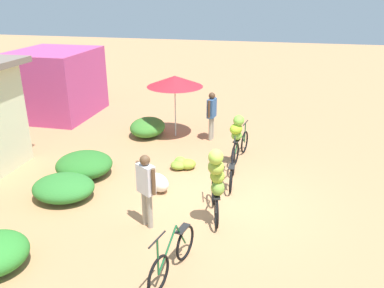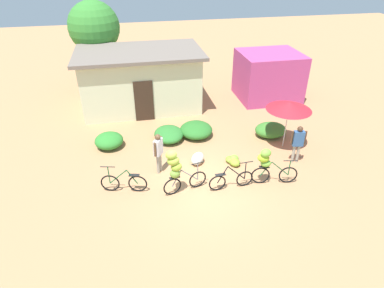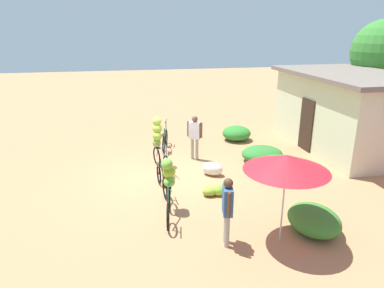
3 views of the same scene
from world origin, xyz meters
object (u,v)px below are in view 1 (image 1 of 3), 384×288
(shop_pink, at_px, (56,83))
(market_umbrella, at_px, (175,81))
(bicycle_center_loaded, at_px, (232,170))
(banana_pile_on_ground, at_px, (182,164))
(person_bystander, at_px, (146,184))
(bicycle_by_shop, at_px, (238,134))
(produce_sack, at_px, (158,182))
(person_vendor, at_px, (212,111))
(bicycle_leftmost, at_px, (172,256))
(bicycle_near_pile, at_px, (216,179))

(shop_pink, bearing_deg, market_umbrella, -104.42)
(shop_pink, height_order, bicycle_center_loaded, shop_pink)
(banana_pile_on_ground, height_order, person_bystander, person_bystander)
(bicycle_by_shop, relative_size, produce_sack, 2.37)
(banana_pile_on_ground, bearing_deg, produce_sack, 168.12)
(person_bystander, bearing_deg, person_vendor, -4.31)
(bicycle_leftmost, bearing_deg, bicycle_center_loaded, -8.73)
(bicycle_near_pile, relative_size, person_bystander, 1.07)
(bicycle_near_pile, bearing_deg, shop_pink, 49.59)
(market_umbrella, distance_m, person_bystander, 5.53)
(banana_pile_on_ground, bearing_deg, shop_pink, 57.60)
(market_umbrella, distance_m, bicycle_by_shop, 3.04)
(produce_sack, xyz_separation_m, person_bystander, (-1.53, -0.26, 0.77))
(market_umbrella, xyz_separation_m, bicycle_center_loaded, (-3.04, -2.32, -1.53))
(market_umbrella, height_order, bicycle_center_loaded, market_umbrella)
(shop_pink, relative_size, produce_sack, 4.57)
(produce_sack, bearing_deg, bicycle_by_shop, -38.68)
(bicycle_leftmost, bearing_deg, shop_pink, 40.57)
(banana_pile_on_ground, relative_size, person_vendor, 0.51)
(market_umbrella, bearing_deg, bicycle_leftmost, -165.40)
(bicycle_by_shop, bearing_deg, bicycle_center_loaded, -178.81)
(bicycle_near_pile, bearing_deg, market_umbrella, 24.07)
(market_umbrella, height_order, banana_pile_on_ground, market_umbrella)
(bicycle_leftmost, relative_size, banana_pile_on_ground, 1.94)
(bicycle_near_pile, height_order, person_bystander, bicycle_near_pile)
(bicycle_by_shop, bearing_deg, bicycle_near_pile, 178.38)
(shop_pink, bearing_deg, bicycle_by_shop, -112.25)
(shop_pink, relative_size, banana_pile_on_ground, 3.91)
(shop_pink, xyz_separation_m, bicycle_center_loaded, (-4.36, -7.45, -0.90))
(bicycle_by_shop, bearing_deg, bicycle_leftmost, 173.86)
(bicycle_center_loaded, height_order, person_vendor, person_vendor)
(shop_pink, bearing_deg, bicycle_leftmost, -139.43)
(person_bystander, bearing_deg, produce_sack, 9.83)
(market_umbrella, distance_m, person_vendor, 1.54)
(produce_sack, relative_size, person_bystander, 0.43)
(shop_pink, bearing_deg, banana_pile_on_ground, -122.40)
(bicycle_near_pile, bearing_deg, bicycle_center_loaded, -3.57)
(market_umbrella, xyz_separation_m, banana_pile_on_ground, (-2.49, -0.86, -1.74))
(shop_pink, xyz_separation_m, market_umbrella, (-1.32, -5.13, 0.62))
(bicycle_center_loaded, bearing_deg, bicycle_near_pile, 176.43)
(bicycle_near_pile, xyz_separation_m, produce_sack, (1.06, 1.63, -0.80))
(shop_pink, xyz_separation_m, banana_pile_on_ground, (-3.81, -6.00, -1.12))
(banana_pile_on_ground, height_order, produce_sack, produce_sack)
(bicycle_center_loaded, bearing_deg, market_umbrella, 37.36)
(bicycle_by_shop, relative_size, person_vendor, 1.04)
(bicycle_by_shop, bearing_deg, person_bystander, 158.45)
(bicycle_by_shop, distance_m, person_vendor, 1.95)
(market_umbrella, bearing_deg, bicycle_near_pile, -155.93)
(bicycle_leftmost, height_order, bicycle_center_loaded, bicycle_leftmost)
(bicycle_leftmost, distance_m, produce_sack, 3.10)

